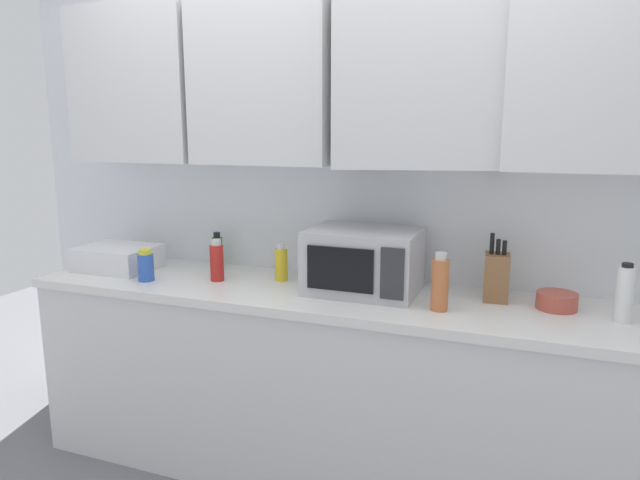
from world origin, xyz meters
The scene contains 12 objects.
wall_back_with_cabinets centered at (0.00, -0.07, 1.58)m, with size 3.68×0.50×2.60m.
counter_run centered at (0.00, -0.30, 0.45)m, with size 2.81×0.63×0.90m.
microwave centered at (0.15, -0.25, 1.04)m, with size 0.48×0.37×0.28m.
dish_rack centered at (-1.15, -0.30, 0.96)m, with size 0.38×0.30×0.12m, color silver.
knife_block centered at (0.72, -0.18, 1.00)m, with size 0.11×0.13×0.29m.
bottle_yellow_mustard centered at (-0.26, -0.21, 0.98)m, with size 0.06×0.06×0.18m.
bottle_white_jar centered at (1.18, -0.30, 1.01)m, with size 0.06×0.06×0.23m.
bottle_blue_cleaner centered at (-0.87, -0.44, 0.97)m, with size 0.08×0.08×0.15m.
bottle_green_oil centered at (-0.68, -0.09, 0.99)m, with size 0.05×0.05×0.19m.
bottle_red_sauce centered at (-0.55, -0.32, 0.99)m, with size 0.06×0.06×0.20m.
bottle_spice_jar centered at (0.51, -0.40, 1.01)m, with size 0.07×0.07×0.24m.
bowl_ceramic_small centered at (0.95, -0.21, 0.93)m, with size 0.16×0.16×0.07m, color #B24C3D.
Camera 1 is at (0.82, -2.56, 1.60)m, focal length 31.32 mm.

